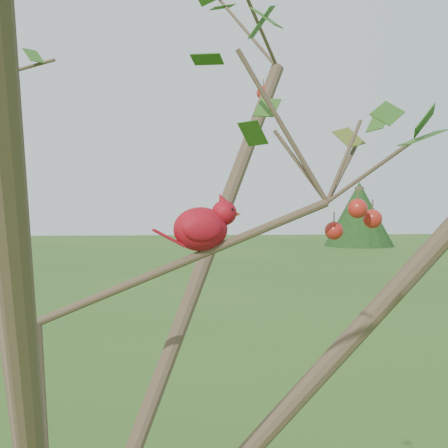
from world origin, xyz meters
The scene contains 3 objects.
crabapple_tree centered at (0.03, -0.02, 2.12)m, with size 2.35×2.05×2.95m.
cardinal centered at (0.30, 0.07, 2.15)m, with size 0.19×0.11×0.13m.
distant_trees centered at (0.06, 24.45, 1.44)m, with size 45.23×15.61×3.20m.
Camera 1 is at (0.23, -1.20, 2.20)m, focal length 50.00 mm.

